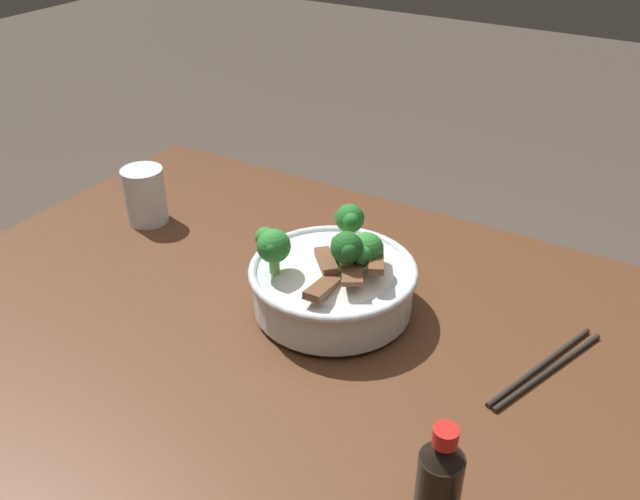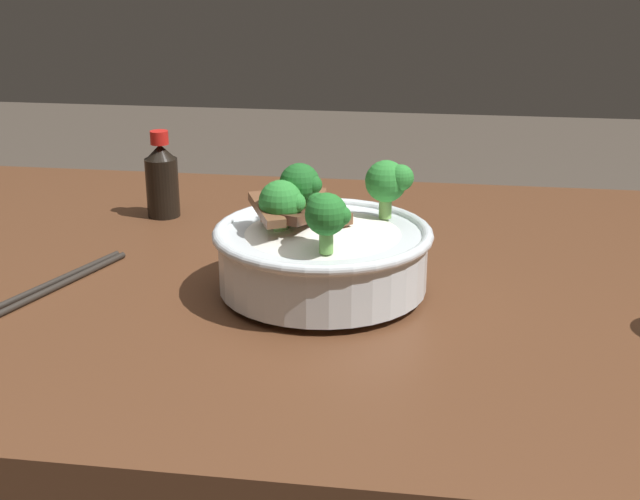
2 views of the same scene
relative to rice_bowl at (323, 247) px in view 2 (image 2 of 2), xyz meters
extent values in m
cube|color=#56331E|center=(-0.05, 0.06, -0.08)|extent=(1.27, 0.81, 0.06)
cube|color=#56331E|center=(-0.61, 0.39, -0.46)|extent=(0.07, 0.07, 0.70)
cylinder|color=silver|center=(0.00, 0.00, -0.05)|extent=(0.09, 0.09, 0.01)
cylinder|color=silver|center=(0.00, 0.00, -0.01)|extent=(0.22, 0.22, 0.06)
torus|color=silver|center=(0.00, 0.00, 0.02)|extent=(0.23, 0.23, 0.01)
ellipsoid|color=white|center=(0.00, 0.00, 0.00)|extent=(0.19, 0.19, 0.04)
cube|color=brown|center=(-0.06, -0.02, 0.04)|extent=(0.05, 0.08, 0.02)
cube|color=brown|center=(-0.04, 0.02, 0.04)|extent=(0.05, 0.06, 0.01)
cube|color=brown|center=(0.01, 0.01, 0.03)|extent=(0.05, 0.05, 0.01)
cube|color=#563323|center=(-0.02, -0.02, 0.04)|extent=(0.04, 0.06, 0.02)
cube|color=brown|center=(-0.02, 0.06, 0.03)|extent=(0.03, 0.06, 0.02)
cube|color=brown|center=(-0.04, -0.01, 0.04)|extent=(0.04, 0.05, 0.01)
cylinder|color=#6BA84C|center=(0.01, -0.07, 0.03)|extent=(0.01, 0.01, 0.03)
sphere|color=#237028|center=(0.01, -0.07, 0.06)|extent=(0.04, 0.04, 0.04)
sphere|color=#237028|center=(0.03, -0.07, 0.06)|extent=(0.02, 0.02, 0.02)
sphere|color=#237028|center=(0.00, -0.06, 0.06)|extent=(0.02, 0.02, 0.02)
cylinder|color=#7AB256|center=(0.06, 0.05, 0.03)|extent=(0.01, 0.01, 0.03)
sphere|color=#2D8433|center=(0.06, 0.05, 0.06)|extent=(0.05, 0.05, 0.05)
sphere|color=#2D8433|center=(0.08, 0.05, 0.07)|extent=(0.03, 0.03, 0.03)
sphere|color=#2D8433|center=(0.06, 0.07, 0.06)|extent=(0.02, 0.02, 0.02)
cylinder|color=#7AB256|center=(-0.04, -0.02, 0.03)|extent=(0.02, 0.02, 0.02)
sphere|color=#2D8433|center=(-0.04, -0.02, 0.05)|extent=(0.05, 0.05, 0.05)
sphere|color=#2D8433|center=(-0.03, -0.02, 0.05)|extent=(0.02, 0.02, 0.02)
sphere|color=#2D8433|center=(-0.04, 0.00, 0.05)|extent=(0.03, 0.03, 0.03)
cylinder|color=#7AB256|center=(-0.03, 0.01, 0.04)|extent=(0.02, 0.02, 0.03)
sphere|color=#1E6023|center=(-0.03, 0.01, 0.06)|extent=(0.04, 0.04, 0.04)
sphere|color=#1E6023|center=(-0.01, 0.01, 0.07)|extent=(0.02, 0.02, 0.02)
sphere|color=#1E6023|center=(-0.03, 0.02, 0.07)|extent=(0.02, 0.02, 0.02)
cylinder|color=#28231E|center=(-0.29, -0.03, -0.05)|extent=(0.08, 0.21, 0.01)
cylinder|color=#28231E|center=(-0.30, -0.03, -0.05)|extent=(0.08, 0.21, 0.01)
cylinder|color=black|center=(-0.26, 0.24, -0.01)|extent=(0.04, 0.04, 0.08)
cone|color=black|center=(-0.26, 0.24, 0.04)|extent=(0.04, 0.04, 0.02)
cylinder|color=red|center=(-0.26, 0.24, 0.06)|extent=(0.02, 0.02, 0.02)
camera|label=1|loc=(-0.38, 0.67, 0.52)|focal=37.98mm
camera|label=2|loc=(0.12, -0.84, 0.30)|focal=47.84mm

